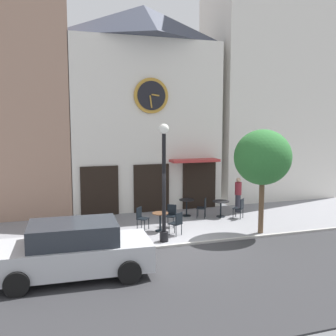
{
  "coord_description": "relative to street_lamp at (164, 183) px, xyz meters",
  "views": [
    {
      "loc": [
        -4.58,
        -12.06,
        4.35
      ],
      "look_at": [
        0.14,
        2.63,
        2.43
      ],
      "focal_mm": 40.45,
      "sensor_mm": 36.0,
      "label": 1
    }
  ],
  "objects": [
    {
      "name": "street_tree",
      "position": [
        3.91,
        -0.15,
        0.8
      ],
      "size": [
        2.24,
        2.02,
        4.04
      ],
      "color": "brown",
      "rests_on": "ground_plane"
    },
    {
      "name": "cafe_chair_right_end",
      "position": [
        -2.16,
        0.22,
        -1.63
      ],
      "size": [
        0.41,
        0.41,
        0.9
      ],
      "color": "black",
      "rests_on": "ground_plane"
    },
    {
      "name": "cafe_table_center",
      "position": [
        2.09,
        3.23,
        -1.63
      ],
      "size": [
        0.68,
        0.68,
        0.77
      ],
      "color": "black",
      "rests_on": "ground_plane"
    },
    {
      "name": "street_lamp",
      "position": [
        0.0,
        0.0,
        0.0
      ],
      "size": [
        0.36,
        0.36,
        4.26
      ],
      "color": "black",
      "rests_on": "ground_plane"
    },
    {
      "name": "cafe_chair_curbside",
      "position": [
        4.21,
        2.08,
        -1.63
      ],
      "size": [
        0.56,
        0.56,
        0.9
      ],
      "color": "black",
      "rests_on": "ground_plane"
    },
    {
      "name": "cafe_chair_facing_street",
      "position": [
        0.69,
        0.53,
        -1.63
      ],
      "size": [
        0.55,
        0.55,
        0.9
      ],
      "color": "black",
      "rests_on": "ground_plane"
    },
    {
      "name": "neighbor_building_right",
      "position": [
        8.31,
        6.65,
        5.04
      ],
      "size": [
        6.84,
        4.13,
        14.4
      ],
      "color": "silver",
      "rests_on": "ground_plane"
    },
    {
      "name": "pedestrian_maroon",
      "position": [
        4.71,
        3.19,
        -1.3
      ],
      "size": [
        0.35,
        0.35,
        1.67
      ],
      "color": "#2D2D38",
      "rests_on": "ground_plane"
    },
    {
      "name": "cafe_chair_left_end",
      "position": [
        -0.43,
        1.75,
        -1.63
      ],
      "size": [
        0.57,
        0.57,
        0.9
      ],
      "color": "black",
      "rests_on": "ground_plane"
    },
    {
      "name": "clock_building",
      "position": [
        0.78,
        5.79,
        2.95
      ],
      "size": [
        7.42,
        3.71,
        9.92
      ],
      "color": "silver",
      "rests_on": "ground_plane"
    },
    {
      "name": "ground_plane",
      "position": [
        0.64,
        -1.03,
        -2.19
      ],
      "size": [
        26.57,
        11.24,
        0.13
      ],
      "color": "gray"
    },
    {
      "name": "cafe_chair_corner",
      "position": [
        2.68,
        2.69,
        -1.63
      ],
      "size": [
        0.55,
        0.55,
        0.9
      ],
      "color": "black",
      "rests_on": "ground_plane"
    },
    {
      "name": "cafe_chair_near_lamp",
      "position": [
        -2.92,
        1.12,
        -1.63
      ],
      "size": [
        0.46,
        0.46,
        0.9
      ],
      "color": "black",
      "rests_on": "ground_plane"
    },
    {
      "name": "cafe_table_center_left",
      "position": [
        3.52,
        2.61,
        -1.63
      ],
      "size": [
        0.75,
        0.75,
        0.73
      ],
      "color": "black",
      "rests_on": "ground_plane"
    },
    {
      "name": "parked_car_silver",
      "position": [
        -3.33,
        -2.19,
        -1.4
      ],
      "size": [
        4.38,
        2.18,
        1.55
      ],
      "color": "#B7BABF",
      "rests_on": "ground_plane"
    },
    {
      "name": "cafe_table_leftmost",
      "position": [
        0.23,
        1.27,
        -1.66
      ],
      "size": [
        0.64,
        0.64,
        0.74
      ],
      "color": "black",
      "rests_on": "ground_plane"
    },
    {
      "name": "cafe_table_center_right",
      "position": [
        -2.12,
        1.07,
        -1.63
      ],
      "size": [
        0.76,
        0.76,
        0.72
      ],
      "color": "black",
      "rests_on": "ground_plane"
    },
    {
      "name": "cafe_chair_mid_row",
      "position": [
        0.88,
        1.82,
        -1.63
      ],
      "size": [
        0.56,
        0.56,
        0.9
      ],
      "color": "black",
      "rests_on": "ground_plane"
    }
  ]
}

